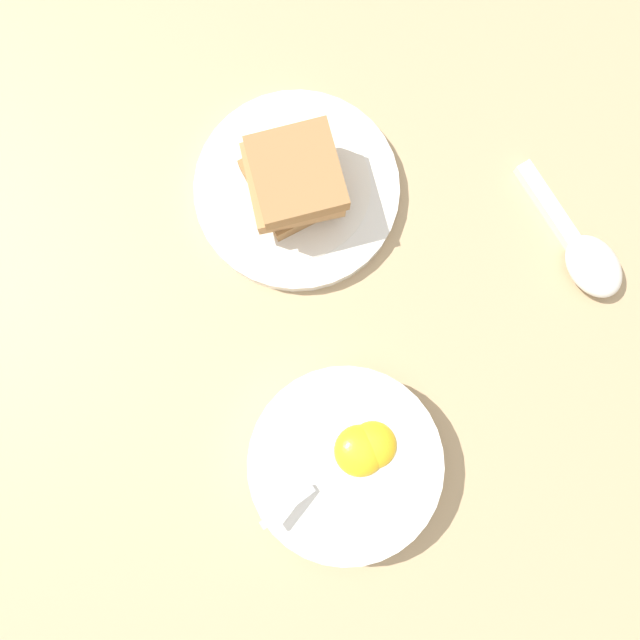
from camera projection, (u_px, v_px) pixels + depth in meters
The scene contains 5 objects.
ground_plane at pixel (396, 403), 0.59m from camera, with size 3.00×3.00×0.00m, color tan.
egg_bowl at pixel (346, 461), 0.56m from camera, with size 0.17×0.17×0.07m.
toast_plate at pixel (297, 189), 0.60m from camera, with size 0.20×0.20×0.02m.
toast_sandwich at pixel (294, 179), 0.56m from camera, with size 0.11×0.11×0.06m.
soup_spoon at pixel (585, 255), 0.59m from camera, with size 0.11×0.14×0.03m.
Camera 1 is at (-0.07, -0.00, 0.59)m, focal length 35.00 mm.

